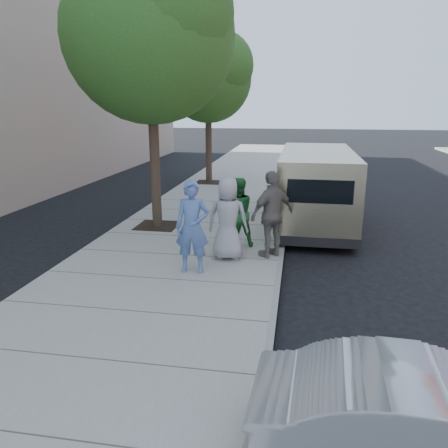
# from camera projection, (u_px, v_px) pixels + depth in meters

# --- Properties ---
(ground) EXTENTS (120.00, 120.00, 0.00)m
(ground) POSITION_uv_depth(u_px,v_px,m) (219.00, 263.00, 10.34)
(ground) COLOR black
(ground) RESTS_ON ground
(sidewalk) EXTENTS (5.00, 60.00, 0.15)m
(sidewalk) POSITION_uv_depth(u_px,v_px,m) (178.00, 258.00, 10.48)
(sidewalk) COLOR gray
(sidewalk) RESTS_ON ground
(curb_face) EXTENTS (0.12, 60.00, 0.16)m
(curb_face) POSITION_uv_depth(u_px,v_px,m) (280.00, 264.00, 10.09)
(curb_face) COLOR gray
(curb_face) RESTS_ON ground
(tree_near) EXTENTS (4.62, 4.60, 7.53)m
(tree_near) POSITION_uv_depth(u_px,v_px,m) (151.00, 29.00, 11.52)
(tree_near) COLOR black
(tree_near) RESTS_ON sidewalk
(tree_far) EXTENTS (3.92, 3.80, 6.49)m
(tree_far) POSITION_uv_depth(u_px,v_px,m) (209.00, 74.00, 18.92)
(tree_far) COLOR black
(tree_far) RESTS_ON sidewalk
(parking_meter) EXTENTS (0.26, 0.09, 1.28)m
(parking_meter) POSITION_uv_depth(u_px,v_px,m) (230.00, 220.00, 10.01)
(parking_meter) COLOR gray
(parking_meter) RESTS_ON sidewalk
(van) EXTENTS (2.13, 6.20, 2.29)m
(van) POSITION_uv_depth(u_px,v_px,m) (316.00, 186.00, 13.31)
(van) COLOR beige
(van) RESTS_ON ground
(sedan) EXTENTS (3.66, 1.43, 1.19)m
(sedan) POSITION_uv_depth(u_px,v_px,m) (435.00, 429.00, 4.22)
(sedan) COLOR #ABADB3
(sedan) RESTS_ON ground
(person_officer) EXTENTS (0.75, 0.52, 1.98)m
(person_officer) POSITION_uv_depth(u_px,v_px,m) (192.00, 227.00, 9.18)
(person_officer) COLOR #5474B2
(person_officer) RESTS_ON sidewalk
(person_green_shirt) EXTENTS (1.05, 0.97, 1.75)m
(person_green_shirt) POSITION_uv_depth(u_px,v_px,m) (238.00, 213.00, 10.87)
(person_green_shirt) COLOR #277734
(person_green_shirt) RESTS_ON sidewalk
(person_gray_shirt) EXTENTS (0.94, 0.62, 1.91)m
(person_gray_shirt) POSITION_uv_depth(u_px,v_px,m) (228.00, 219.00, 9.97)
(person_gray_shirt) COLOR #9F9FA2
(person_gray_shirt) RESTS_ON sidewalk
(person_striped_polo) EXTENTS (1.21, 1.18, 2.03)m
(person_striped_polo) POSITION_uv_depth(u_px,v_px,m) (272.00, 214.00, 10.11)
(person_striped_polo) COLOR slate
(person_striped_polo) RESTS_ON sidewalk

